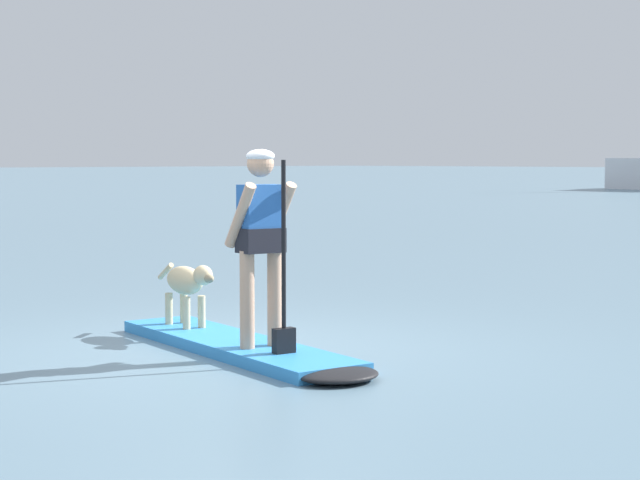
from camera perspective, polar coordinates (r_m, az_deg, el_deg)
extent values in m
plane|color=slate|center=(9.35, -4.48, -5.82)|extent=(400.00, 400.00, 0.00)
cube|color=#338CD8|center=(9.34, -4.48, -5.52)|extent=(3.11, 1.16, 0.10)
ellipsoid|color=black|center=(8.08, 0.90, -7.05)|extent=(0.66, 0.73, 0.10)
cylinder|color=tan|center=(8.97, -2.40, -3.02)|extent=(0.12, 0.12, 0.80)
cylinder|color=tan|center=(8.84, -3.83, -3.14)|extent=(0.12, 0.12, 0.80)
cube|color=black|center=(8.86, -3.12, -0.01)|extent=(0.28, 0.39, 0.20)
cube|color=#2659A5|center=(8.85, -3.13, 1.19)|extent=(0.25, 0.37, 0.53)
sphere|color=tan|center=(8.83, -3.14, 4.02)|extent=(0.22, 0.22, 0.22)
ellipsoid|color=white|center=(8.83, -3.14, 4.41)|extent=(0.23, 0.23, 0.11)
cylinder|color=tan|center=(8.94, -2.08, 1.36)|extent=(0.43, 0.16, 0.54)
cylinder|color=tan|center=(8.75, -4.19, 1.29)|extent=(0.43, 0.16, 0.54)
cylinder|color=black|center=(8.57, -1.91, -0.90)|extent=(0.04, 0.04, 1.53)
cube|color=black|center=(8.65, -1.90, -5.28)|extent=(0.11, 0.19, 0.20)
ellipsoid|color=#CCB78C|center=(10.08, -7.09, -2.11)|extent=(0.62, 0.31, 0.26)
ellipsoid|color=#CCB78C|center=(9.76, -6.14, -1.85)|extent=(0.24, 0.19, 0.18)
ellipsoid|color=gray|center=(9.66, -5.83, -2.02)|extent=(0.13, 0.10, 0.08)
cylinder|color=#CCB78C|center=(10.43, -8.08, -1.63)|extent=(0.27, 0.09, 0.18)
cylinder|color=#CCB78C|center=(9.99, -6.21, -3.75)|extent=(0.07, 0.07, 0.29)
cylinder|color=#CCB78C|center=(9.92, -7.00, -3.82)|extent=(0.07, 0.07, 0.29)
cylinder|color=#CCB78C|center=(10.31, -7.14, -3.52)|extent=(0.07, 0.07, 0.29)
cylinder|color=#CCB78C|center=(10.24, -7.91, -3.58)|extent=(0.07, 0.07, 0.29)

